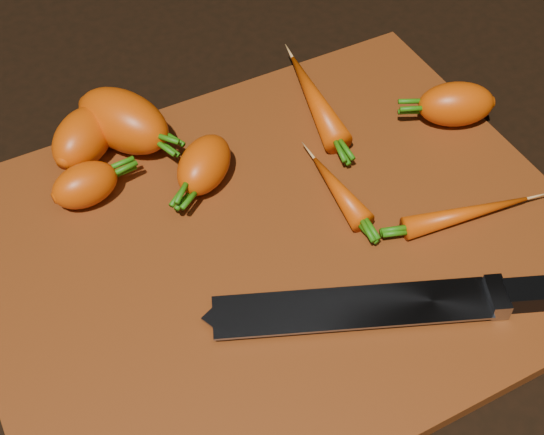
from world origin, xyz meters
name	(u,v)px	position (x,y,z in m)	size (l,w,h in m)	color
ground	(277,252)	(0.00, 0.00, -0.01)	(2.00, 2.00, 0.01)	black
cutting_board	(277,244)	(0.00, 0.00, 0.01)	(0.50, 0.40, 0.01)	#5A270C
carrot_0	(83,138)	(-0.11, 0.17, 0.04)	(0.07, 0.05, 0.05)	#D14809
carrot_1	(123,121)	(-0.07, 0.17, 0.04)	(0.10, 0.06, 0.06)	#D14809
carrot_2	(204,165)	(-0.03, 0.09, 0.03)	(0.07, 0.04, 0.04)	#D14809
carrot_3	(85,185)	(-0.13, 0.12, 0.03)	(0.06, 0.04, 0.04)	#D14809
carrot_4	(456,104)	(0.22, 0.05, 0.03)	(0.07, 0.04, 0.04)	#D14809
carrot_5	(314,98)	(0.11, 0.13, 0.03)	(0.13, 0.03, 0.03)	#D14809
carrot_6	(467,213)	(0.15, -0.06, 0.02)	(0.12, 0.02, 0.02)	#D14809
carrot_7	(338,190)	(0.07, 0.02, 0.02)	(0.09, 0.02, 0.02)	#D14809
knife	(379,306)	(0.04, -0.10, 0.02)	(0.34, 0.16, 0.02)	gray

